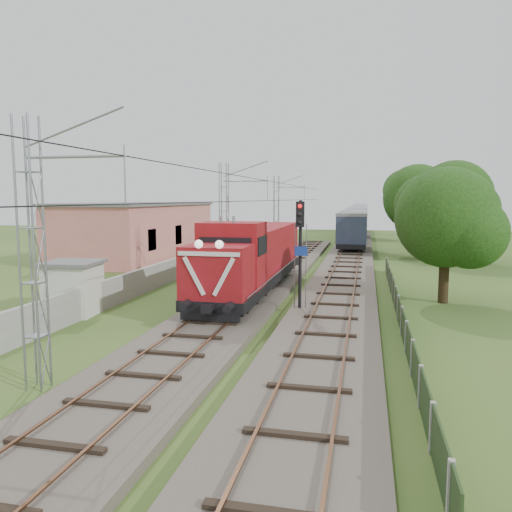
% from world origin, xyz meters
% --- Properties ---
extents(ground, '(140.00, 140.00, 0.00)m').
position_xyz_m(ground, '(0.00, 0.00, 0.00)').
color(ground, '#304F1D').
rests_on(ground, ground).
extents(track_main, '(4.20, 70.00, 0.45)m').
position_xyz_m(track_main, '(0.00, 7.00, 0.18)').
color(track_main, '#6B6054').
rests_on(track_main, ground).
extents(track_side, '(4.20, 80.00, 0.45)m').
position_xyz_m(track_side, '(5.00, 20.00, 0.18)').
color(track_side, '#6B6054').
rests_on(track_side, ground).
extents(catenary, '(3.31, 70.00, 8.00)m').
position_xyz_m(catenary, '(-2.95, 12.00, 4.05)').
color(catenary, gray).
rests_on(catenary, ground).
extents(boundary_wall, '(0.25, 40.00, 1.50)m').
position_xyz_m(boundary_wall, '(-6.50, 12.00, 0.75)').
color(boundary_wall, '#9E9E99').
rests_on(boundary_wall, ground).
extents(station_building, '(8.40, 20.40, 5.22)m').
position_xyz_m(station_building, '(-15.00, 24.00, 2.63)').
color(station_building, '#DD8177').
rests_on(station_building, ground).
extents(fence, '(0.12, 32.00, 1.20)m').
position_xyz_m(fence, '(8.00, 3.00, 0.60)').
color(fence, black).
rests_on(fence, ground).
extents(locomotive, '(3.03, 17.29, 4.39)m').
position_xyz_m(locomotive, '(0.00, 7.75, 2.26)').
color(locomotive, black).
rests_on(locomotive, ground).
extents(coach_rake, '(3.05, 90.99, 3.52)m').
position_xyz_m(coach_rake, '(5.00, 74.32, 2.53)').
color(coach_rake, black).
rests_on(coach_rake, ground).
extents(signal_post, '(0.61, 0.48, 5.56)m').
position_xyz_m(signal_post, '(3.35, 3.22, 3.82)').
color(signal_post, black).
rests_on(signal_post, ground).
extents(relay_hut, '(2.80, 2.80, 2.63)m').
position_xyz_m(relay_hut, '(-7.40, 0.78, 1.33)').
color(relay_hut, silver).
rests_on(relay_hut, ground).
extents(tree_a, '(5.66, 5.39, 7.34)m').
position_xyz_m(tree_a, '(10.69, 7.61, 4.58)').
color(tree_a, '#382C17').
rests_on(tree_a, ground).
extents(tree_b, '(6.92, 6.59, 8.98)m').
position_xyz_m(tree_b, '(14.03, 26.27, 5.60)').
color(tree_b, '#382C17').
rests_on(tree_b, ground).
extents(tree_c, '(6.92, 6.59, 8.97)m').
position_xyz_m(tree_c, '(11.34, 30.69, 5.60)').
color(tree_c, '#382C17').
rests_on(tree_c, ground).
extents(tree_d, '(7.18, 6.83, 9.30)m').
position_xyz_m(tree_d, '(13.74, 46.50, 5.80)').
color(tree_d, '#382C17').
rests_on(tree_d, ground).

